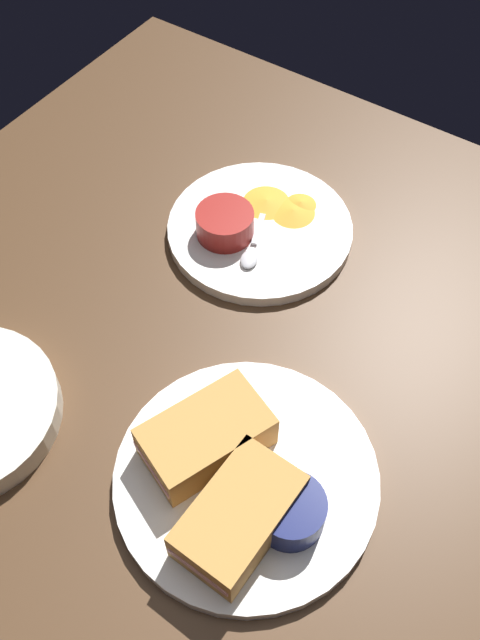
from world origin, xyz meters
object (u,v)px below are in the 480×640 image
at_px(sandwich_half_near, 206,436).
at_px(ramekin_dark_sauce, 290,510).
at_px(spoon_by_dark_ramekin, 240,492).
at_px(plate_chips_companion, 260,229).
at_px(plate_sandwich_main, 246,478).
at_px(ramekin_light_gravy, 225,222).
at_px(spoon_by_gravy_ramekin, 251,252).
at_px(sandwich_half_far, 239,516).

xyz_separation_m(sandwich_half_near, ramekin_dark_sauce, (-0.02, -0.11, -0.00)).
bearing_deg(spoon_by_dark_ramekin, plate_chips_companion, 29.82).
relative_size(plate_sandwich_main, plate_chips_companion, 1.12).
height_order(ramekin_light_gravy, spoon_by_gravy_ramekin, ramekin_light_gravy).
distance_m(sandwich_half_far, plate_chips_companion, 0.41).
bearing_deg(plate_sandwich_main, sandwich_half_far, -154.03).
height_order(sandwich_half_near, spoon_by_dark_ramekin, sandwich_half_near).
xyz_separation_m(plate_chips_companion, ramekin_light_gravy, (-0.04, 0.03, 0.03)).
height_order(plate_sandwich_main, ramekin_dark_sauce, ramekin_dark_sauce).
relative_size(plate_sandwich_main, sandwich_half_far, 2.05).
bearing_deg(sandwich_half_far, spoon_by_gravy_ramekin, 31.47).
relative_size(sandwich_half_near, ramekin_dark_sauce, 2.13).
distance_m(plate_sandwich_main, spoon_by_dark_ramekin, 0.02).
height_order(plate_sandwich_main, spoon_by_gravy_ramekin, spoon_by_gravy_ramekin).
xyz_separation_m(sandwich_half_near, plate_chips_companion, (0.30, 0.13, -0.03)).
relative_size(sandwich_half_far, spoon_by_dark_ramekin, 1.35).
height_order(spoon_by_dark_ramekin, plate_chips_companion, spoon_by_dark_ramekin).
xyz_separation_m(spoon_by_dark_ramekin, ramekin_light_gravy, (0.29, 0.22, 0.02)).
height_order(sandwich_half_near, plate_chips_companion, sandwich_half_near).
bearing_deg(plate_sandwich_main, plate_chips_companion, 30.71).
bearing_deg(spoon_by_gravy_ramekin, ramekin_dark_sauce, -140.41).
bearing_deg(sandwich_half_far, ramekin_dark_sauce, -48.55).
bearing_deg(sandwich_half_near, plate_chips_companion, 23.11).
xyz_separation_m(plate_sandwich_main, sandwich_half_far, (-0.05, -0.02, 0.03)).
distance_m(spoon_by_dark_ramekin, ramekin_light_gravy, 0.36).
height_order(ramekin_dark_sauce, spoon_by_gravy_ramekin, ramekin_dark_sauce).
height_order(plate_sandwich_main, spoon_by_dark_ramekin, spoon_by_dark_ramekin).
bearing_deg(plate_chips_companion, sandwich_half_far, -149.90).
bearing_deg(sandwich_half_near, plate_sandwich_main, -94.03).
height_order(sandwich_half_near, ramekin_light_gravy, sandwich_half_near).
distance_m(plate_sandwich_main, sandwich_half_far, 0.06).
bearing_deg(spoon_by_gravy_ramekin, sandwich_half_far, -148.53).
bearing_deg(ramekin_light_gravy, sandwich_half_far, -143.27).
height_order(plate_sandwich_main, plate_chips_companion, same).
distance_m(sandwich_half_near, sandwich_half_far, 0.09).
distance_m(ramekin_dark_sauce, plate_chips_companion, 0.40).
xyz_separation_m(sandwich_half_near, sandwich_half_far, (-0.05, -0.08, 0.00)).
height_order(sandwich_half_near, ramekin_dark_sauce, sandwich_half_near).
xyz_separation_m(ramekin_dark_sauce, spoon_by_gravy_ramekin, (0.27, 0.22, -0.02)).
xyz_separation_m(plate_sandwich_main, plate_chips_companion, (0.30, 0.18, 0.00)).
distance_m(sandwich_half_far, ramekin_dark_sauce, 0.05).
bearing_deg(spoon_by_dark_ramekin, sandwich_half_far, -146.60).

